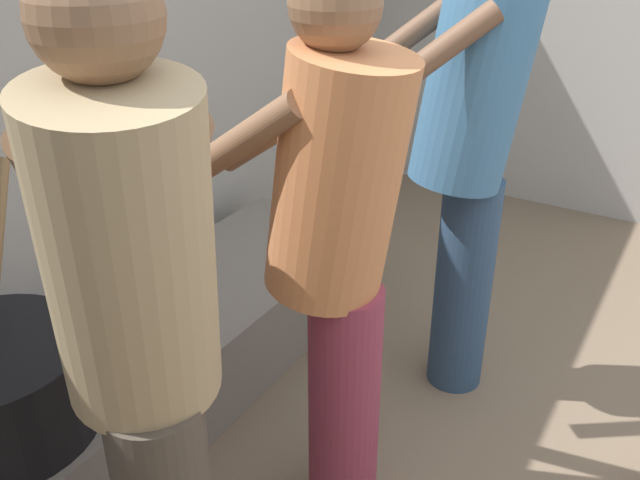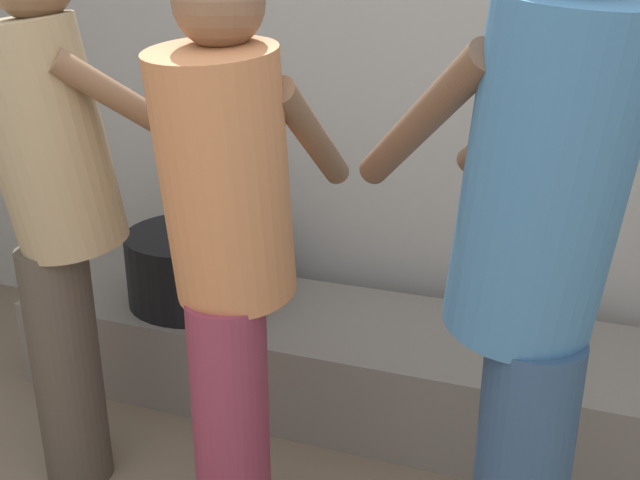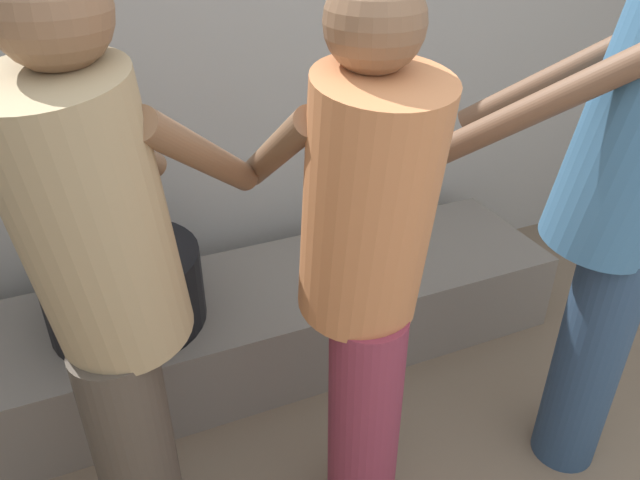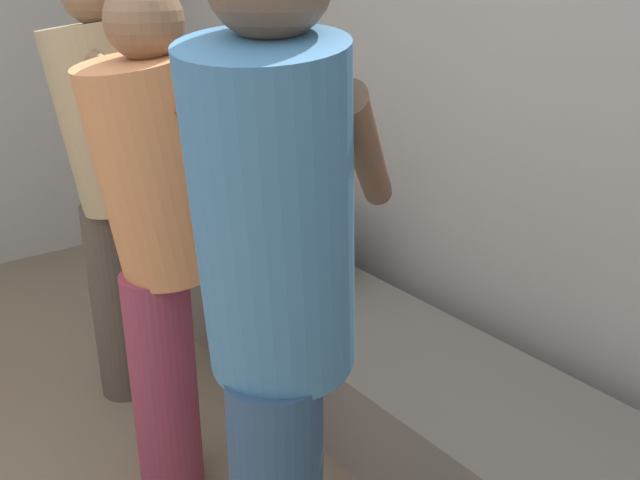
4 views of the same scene
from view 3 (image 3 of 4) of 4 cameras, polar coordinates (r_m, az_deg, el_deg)
name	(u,v)px [view 3 (image 3 of 4)]	position (r m, az deg, el deg)	size (l,w,h in m)	color
block_enclosure_rear	(258,34)	(2.52, -5.85, 18.75)	(5.14, 0.20, 2.30)	#ADA8A0
hearth_ledge	(270,319)	(2.44, -4.68, -7.43)	(2.30, 0.60, 0.34)	slate
cooking_pot_main	(125,288)	(2.18, -17.91, -4.36)	(0.53, 0.53, 0.72)	black
cook_in_blue_shirt	(622,196)	(1.78, 26.56, 3.76)	(0.69, 0.73, 1.67)	navy
cook_in_tan_shirt	(109,290)	(1.39, -19.24, -4.43)	(0.67, 0.71, 1.59)	#4C4238
cook_in_orange_shirt	(365,266)	(1.46, 4.29, -2.43)	(0.35, 0.65, 1.54)	#8C3347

